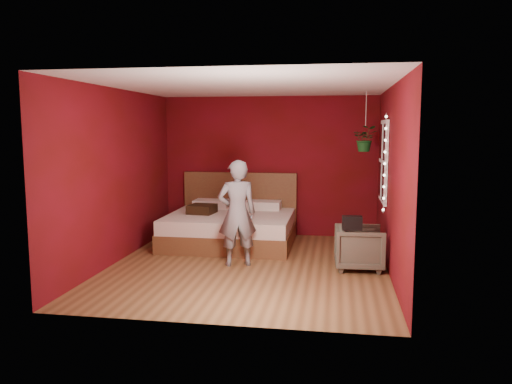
% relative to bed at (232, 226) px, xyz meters
% --- Properties ---
extents(floor, '(4.50, 4.50, 0.00)m').
position_rel_bed_xyz_m(floor, '(0.55, -1.39, -0.31)').
color(floor, brown).
rests_on(floor, ground).
extents(room_walls, '(4.04, 4.54, 2.62)m').
position_rel_bed_xyz_m(room_walls, '(0.55, -1.39, 1.37)').
color(room_walls, maroon).
rests_on(room_walls, ground).
extents(window, '(0.05, 0.97, 1.27)m').
position_rel_bed_xyz_m(window, '(2.51, -0.49, 1.19)').
color(window, white).
rests_on(window, room_walls).
extents(fairy_lights, '(0.04, 0.04, 1.45)m').
position_rel_bed_xyz_m(fairy_lights, '(2.49, -1.01, 1.19)').
color(fairy_lights, silver).
rests_on(fairy_lights, room_walls).
extents(bed, '(2.15, 1.83, 1.18)m').
position_rel_bed_xyz_m(bed, '(0.00, 0.00, 0.00)').
color(bed, brown).
rests_on(bed, ground).
extents(person, '(0.66, 0.55, 1.56)m').
position_rel_bed_xyz_m(person, '(0.38, -1.38, 0.47)').
color(person, slate).
rests_on(person, ground).
extents(armchair, '(0.71, 0.69, 0.62)m').
position_rel_bed_xyz_m(armchair, '(2.15, -1.29, 0.00)').
color(armchair, '#585645').
rests_on(armchair, ground).
extents(handbag, '(0.28, 0.15, 0.19)m').
position_rel_bed_xyz_m(handbag, '(2.03, -1.55, 0.41)').
color(handbag, black).
rests_on(handbag, armchair).
extents(throw_pillow, '(0.48, 0.48, 0.15)m').
position_rel_bed_xyz_m(throw_pillow, '(-0.50, -0.11, 0.31)').
color(throw_pillow, '#322010').
rests_on(throw_pillow, bed).
extents(hanging_plant, '(0.41, 0.36, 0.97)m').
position_rel_bed_xyz_m(hanging_plant, '(2.25, -0.04, 1.53)').
color(hanging_plant, silver).
rests_on(hanging_plant, room_walls).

